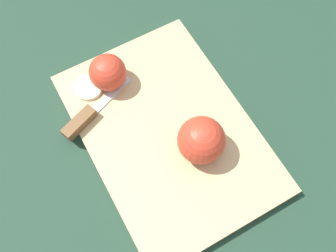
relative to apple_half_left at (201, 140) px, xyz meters
name	(u,v)px	position (x,y,z in m)	size (l,w,h in m)	color
ground_plane	(168,135)	(0.06, 0.03, -0.06)	(4.00, 4.00, 0.00)	#1E3828
cutting_board	(168,133)	(0.06, 0.03, -0.05)	(0.42, 0.29, 0.02)	tan
apple_half_left	(201,140)	(0.00, 0.00, 0.00)	(0.08, 0.08, 0.08)	red
apple_half_right	(108,72)	(0.20, 0.08, -0.01)	(0.07, 0.07, 0.07)	red
knife	(83,119)	(0.14, 0.16, -0.03)	(0.08, 0.16, 0.02)	silver
apple_slice	(88,87)	(0.20, 0.12, -0.04)	(0.05, 0.05, 0.01)	beige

